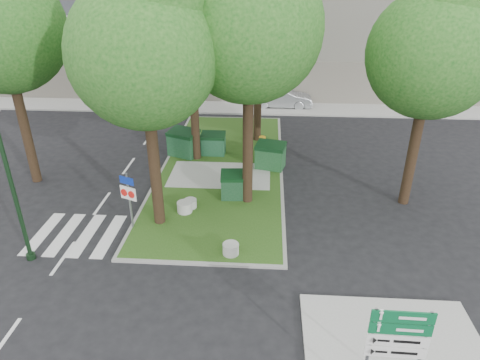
# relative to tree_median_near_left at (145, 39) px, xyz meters

# --- Properties ---
(ground) EXTENTS (120.00, 120.00, 0.00)m
(ground) POSITION_rel_tree_median_near_left_xyz_m (1.41, -2.56, -7.32)
(ground) COLOR black
(ground) RESTS_ON ground
(median_island) EXTENTS (6.00, 16.00, 0.12)m
(median_island) POSITION_rel_tree_median_near_left_xyz_m (1.91, 5.44, -7.26)
(median_island) COLOR #224A15
(median_island) RESTS_ON ground
(median_kerb) EXTENTS (6.30, 16.30, 0.10)m
(median_kerb) POSITION_rel_tree_median_near_left_xyz_m (1.91, 5.44, -7.27)
(median_kerb) COLOR gray
(median_kerb) RESTS_ON ground
(sidewalk_corner) EXTENTS (5.00, 4.00, 0.12)m
(sidewalk_corner) POSITION_rel_tree_median_near_left_xyz_m (7.91, -6.06, -7.26)
(sidewalk_corner) COLOR #999993
(sidewalk_corner) RESTS_ON ground
(building_sidewalk) EXTENTS (42.00, 3.00, 0.12)m
(building_sidewalk) POSITION_rel_tree_median_near_left_xyz_m (1.41, 15.94, -7.26)
(building_sidewalk) COLOR #999993
(building_sidewalk) RESTS_ON ground
(zebra_crossing) EXTENTS (5.00, 3.00, 0.01)m
(zebra_crossing) POSITION_rel_tree_median_near_left_xyz_m (-2.34, -1.06, -7.31)
(zebra_crossing) COLOR silver
(zebra_crossing) RESTS_ON ground
(tree_median_near_left) EXTENTS (5.20, 5.20, 10.53)m
(tree_median_near_left) POSITION_rel_tree_median_near_left_xyz_m (0.00, 0.00, 0.00)
(tree_median_near_left) COLOR black
(tree_median_near_left) RESTS_ON ground
(tree_median_near_right) EXTENTS (5.60, 5.60, 11.46)m
(tree_median_near_right) POSITION_rel_tree_median_near_left_xyz_m (3.50, 2.00, 0.67)
(tree_median_near_right) COLOR black
(tree_median_near_right) RESTS_ON ground
(tree_median_mid) EXTENTS (4.80, 4.80, 9.99)m
(tree_median_mid) POSITION_rel_tree_median_near_left_xyz_m (0.50, 6.50, -0.34)
(tree_median_mid) COLOR black
(tree_median_mid) RESTS_ON ground
(tree_street_left) EXTENTS (5.40, 5.40, 11.00)m
(tree_street_left) POSITION_rel_tree_median_near_left_xyz_m (-7.00, 3.50, 0.33)
(tree_street_left) COLOR black
(tree_street_left) RESTS_ON ground
(tree_street_right) EXTENTS (5.00, 5.00, 10.06)m
(tree_street_right) POSITION_rel_tree_median_near_left_xyz_m (10.50, 2.50, -0.33)
(tree_street_right) COLOR black
(tree_street_right) RESTS_ON ground
(dumpster_a) EXTENTS (1.90, 1.65, 1.48)m
(dumpster_a) POSITION_rel_tree_median_near_left_xyz_m (-0.34, 6.83, -6.49)
(dumpster_a) COLOR #103C1E
(dumpster_a) RESTS_ON median_island
(dumpster_b) EXTENTS (1.34, 0.95, 1.23)m
(dumpster_b) POSITION_rel_tree_median_near_left_xyz_m (1.26, 7.11, -6.61)
(dumpster_b) COLOR #134125
(dumpster_b) RESTS_ON median_island
(dumpster_c) EXTENTS (1.37, 1.00, 1.22)m
(dumpster_c) POSITION_rel_tree_median_near_left_xyz_m (2.86, 2.24, -6.61)
(dumpster_c) COLOR #0F3319
(dumpster_c) RESTS_ON median_island
(dumpster_d) EXTENTS (1.68, 1.36, 1.37)m
(dumpster_d) POSITION_rel_tree_median_near_left_xyz_m (4.41, 5.51, -6.54)
(dumpster_d) COLOR #15461F
(dumpster_d) RESTS_ON median_island
(bollard_left) EXTENTS (0.64, 0.64, 0.46)m
(bollard_left) POSITION_rel_tree_median_near_left_xyz_m (0.80, 0.77, -6.97)
(bollard_left) COLOR #A7A6A2
(bollard_left) RESTS_ON median_island
(bollard_right) EXTENTS (0.59, 0.59, 0.42)m
(bollard_right) POSITION_rel_tree_median_near_left_xyz_m (3.01, -2.06, -6.99)
(bollard_right) COLOR #A8A9A4
(bollard_right) RESTS_ON median_island
(bollard_mid) EXTENTS (0.54, 0.54, 0.39)m
(bollard_mid) POSITION_rel_tree_median_near_left_xyz_m (0.98, 1.16, -7.00)
(bollard_mid) COLOR #9FA09B
(bollard_mid) RESTS_ON median_island
(litter_bin) EXTENTS (0.39, 0.39, 0.68)m
(litter_bin) POSITION_rel_tree_median_near_left_xyz_m (3.95, 8.15, -6.86)
(litter_bin) COLOR gold
(litter_bin) RESTS_ON median_island
(street_lamp) EXTENTS (0.47, 0.47, 5.84)m
(street_lamp) POSITION_rel_tree_median_near_left_xyz_m (-4.23, -2.67, -3.64)
(street_lamp) COLOR black
(street_lamp) RESTS_ON ground
(traffic_sign_pole) EXTENTS (0.70, 0.34, 2.50)m
(traffic_sign_pole) POSITION_rel_tree_median_near_left_xyz_m (-1.09, -0.50, -5.71)
(traffic_sign_pole) COLOR slate
(traffic_sign_pole) RESTS_ON ground
(directional_sign) EXTENTS (1.39, 0.11, 2.77)m
(directional_sign) POSITION_rel_tree_median_near_left_xyz_m (7.27, -7.56, -5.35)
(directional_sign) COLOR slate
(directional_sign) RESTS_ON sidewalk_corner
(car_white) EXTENTS (4.74, 2.41, 1.54)m
(car_white) POSITION_rel_tree_median_near_left_xyz_m (-4.27, 13.68, -6.54)
(car_white) COLOR silver
(car_white) RESTS_ON ground
(car_silver) EXTENTS (4.49, 1.60, 1.47)m
(car_silver) POSITION_rel_tree_median_near_left_xyz_m (5.21, 16.42, -6.58)
(car_silver) COLOR gray
(car_silver) RESTS_ON ground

